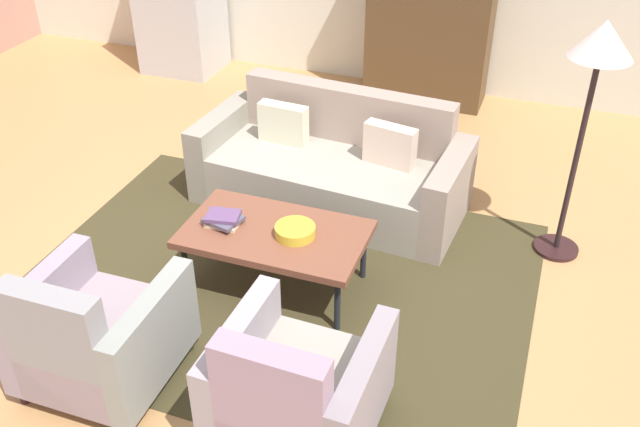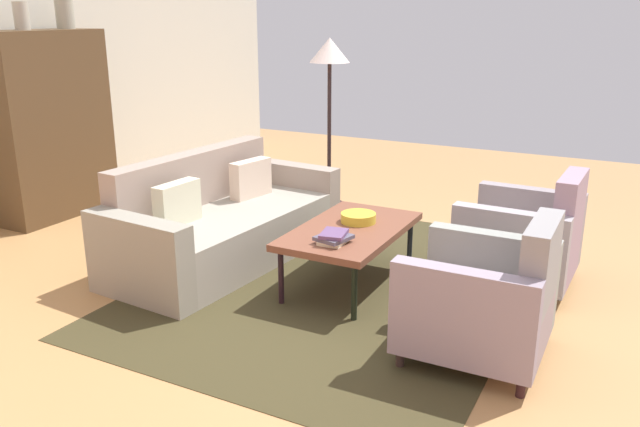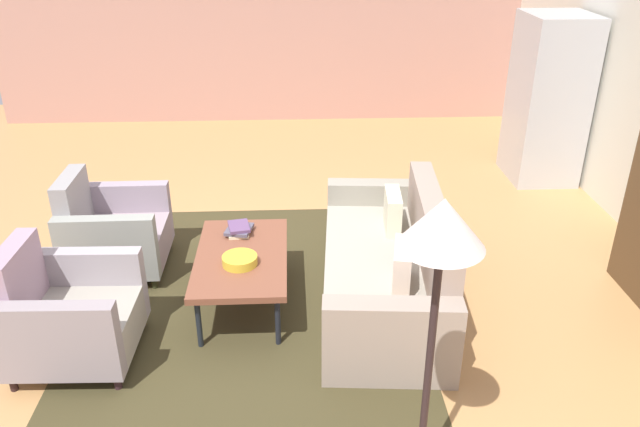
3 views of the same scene
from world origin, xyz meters
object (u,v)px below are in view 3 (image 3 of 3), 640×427
Objects in this scene: fruit_bowl at (240,260)px; armchair_left at (110,234)px; floor_lamp at (440,254)px; book_stack at (239,229)px; refrigerator at (548,99)px; coffee_table at (242,259)px; armchair_right at (65,316)px; couch at (393,269)px.

armchair_left is at bearing -122.52° from fruit_bowl.
fruit_bowl is at bearing 57.04° from armchair_left.
floor_lamp is (2.37, 2.23, 1.10)m from armchair_left.
book_stack is (-0.49, -0.04, 0.00)m from fruit_bowl.
refrigerator is (-2.64, 3.28, 0.44)m from fruit_bowl.
book_stack is (0.25, 1.13, 0.14)m from armchair_left.
floor_lamp reaches higher than coffee_table.
armchair_right reaches higher than coffee_table.
armchair_left is at bearing -117.20° from coffee_table.
floor_lamp is at bearing 27.48° from book_stack.
coffee_table is at bearing 118.72° from armchair_right.
coffee_table is (-0.01, -1.19, 0.12)m from couch.
book_stack is at bearing -173.78° from coffee_table.
armchair_left reaches higher than fruit_bowl.
book_stack is 2.58m from floor_lamp.
book_stack is at bearing 78.23° from couch.
couch is 1.19m from coffee_table.
fruit_bowl is (0.74, 1.17, 0.14)m from armchair_left.
fruit_bowl is 0.50m from book_stack.
couch reaches higher than book_stack.
armchair_right is (0.60, -1.17, -0.07)m from coffee_table.
couch is 1.17× the size of refrigerator.
coffee_table is at bearing -52.70° from refrigerator.
floor_lamp is (2.12, 1.10, 0.96)m from book_stack.
armchair_right is at bearing -55.14° from refrigerator.
coffee_table is 2.31m from floor_lamp.
fruit_bowl is at bearing 101.09° from couch.
book_stack is 3.97m from refrigerator.
book_stack is (-0.95, 1.13, 0.14)m from armchair_right.
coffee_table is 0.36m from book_stack.
floor_lamp reaches higher than armchair_right.
fruit_bowl is 1.00× the size of book_stack.
fruit_bowl is (-0.45, 1.17, 0.14)m from armchair_right.
couch is 8.19× the size of fruit_bowl.
armchair_left is 0.48× the size of refrigerator.
refrigerator reaches higher than book_stack.
armchair_left is at bearing 80.04° from couch.
fruit_bowl is at bearing -0.00° from coffee_table.
fruit_bowl is at bearing 4.41° from book_stack.
couch is at bearing 75.11° from armchair_left.
coffee_table is 0.16m from fruit_bowl.
couch is 2.46× the size of armchair_left.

